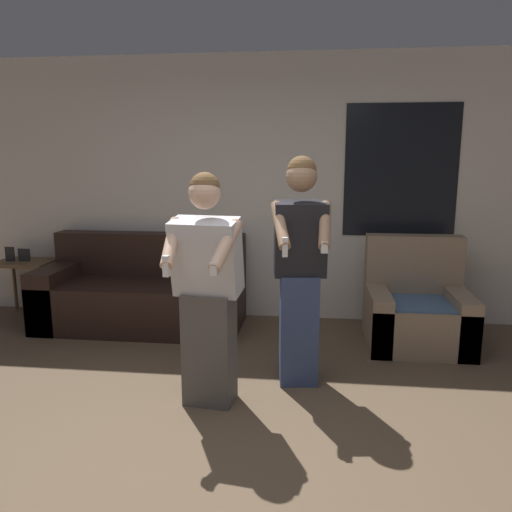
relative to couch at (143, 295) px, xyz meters
name	(u,v)px	position (x,y,z in m)	size (l,w,h in m)	color
ground_plane	(216,473)	(1.20, -2.32, -0.32)	(14.00, 14.00, 0.00)	brown
wall_back	(268,190)	(1.22, 0.47, 1.04)	(6.96, 0.07, 2.70)	silver
couch	(143,295)	(0.00, 0.00, 0.00)	(2.00, 0.87, 0.91)	black
armchair	(416,311)	(2.65, -0.20, -0.01)	(0.89, 0.81, 0.97)	#937A60
side_table	(25,268)	(-1.36, 0.19, 0.20)	(0.59, 0.44, 0.75)	brown
person_left	(207,292)	(1.00, -1.54, 0.48)	(0.50, 0.53, 1.59)	#56514C
person_right	(300,270)	(1.61, -1.14, 0.56)	(0.44, 0.50, 1.69)	#384770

